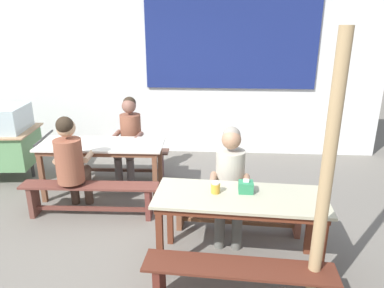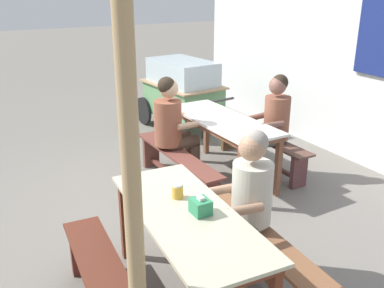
{
  "view_description": "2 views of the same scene",
  "coord_description": "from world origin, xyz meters",
  "px_view_note": "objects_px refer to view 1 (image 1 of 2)",
  "views": [
    {
      "loc": [
        0.9,
        -3.48,
        2.27
      ],
      "look_at": [
        0.63,
        0.56,
        0.88
      ],
      "focal_mm": 33.12,
      "sensor_mm": 36.0,
      "label": 1
    },
    {
      "loc": [
        3.5,
        -1.73,
        2.26
      ],
      "look_at": [
        -0.09,
        0.22,
        0.72
      ],
      "focal_mm": 40.35,
      "sensor_mm": 36.0,
      "label": 2
    }
  ],
  "objects_px": {
    "tissue_box": "(246,187)",
    "wooden_support_post": "(325,188)",
    "person_center_facing": "(129,135)",
    "bench_near_front": "(238,282)",
    "condiment_jar": "(215,188)",
    "dining_table_far": "(102,149)",
    "bench_far_front": "(90,195)",
    "person_right_near_table": "(230,177)",
    "bench_far_back": "(115,159)",
    "bench_near_back": "(238,207)",
    "dining_table_near": "(240,204)",
    "person_left_back_turned": "(71,160)"
  },
  "relations": [
    {
      "from": "tissue_box",
      "to": "wooden_support_post",
      "type": "height_order",
      "value": "wooden_support_post"
    },
    {
      "from": "person_center_facing",
      "to": "tissue_box",
      "type": "distance_m",
      "value": 2.44
    },
    {
      "from": "bench_near_front",
      "to": "condiment_jar",
      "type": "bearing_deg",
      "value": 106.55
    },
    {
      "from": "dining_table_far",
      "to": "tissue_box",
      "type": "xyz_separation_m",
      "value": [
        1.82,
        -1.33,
        0.14
      ]
    },
    {
      "from": "bench_far_front",
      "to": "tissue_box",
      "type": "bearing_deg",
      "value": -21.75
    },
    {
      "from": "bench_near_front",
      "to": "person_right_near_table",
      "type": "height_order",
      "value": "person_right_near_table"
    },
    {
      "from": "bench_far_back",
      "to": "bench_near_back",
      "type": "distance_m",
      "value": 2.29
    },
    {
      "from": "condiment_jar",
      "to": "wooden_support_post",
      "type": "bearing_deg",
      "value": -38.99
    },
    {
      "from": "bench_near_back",
      "to": "bench_near_front",
      "type": "height_order",
      "value": "same"
    },
    {
      "from": "person_right_near_table",
      "to": "wooden_support_post",
      "type": "height_order",
      "value": "wooden_support_post"
    },
    {
      "from": "dining_table_far",
      "to": "bench_far_back",
      "type": "xyz_separation_m",
      "value": [
        -0.02,
        0.61,
        -0.38
      ]
    },
    {
      "from": "bench_far_front",
      "to": "bench_near_front",
      "type": "bearing_deg",
      "value": -39.43
    },
    {
      "from": "dining_table_far",
      "to": "person_right_near_table",
      "type": "distance_m",
      "value": 1.9
    },
    {
      "from": "bench_far_back",
      "to": "condiment_jar",
      "type": "relative_size",
      "value": 15.06
    },
    {
      "from": "person_center_facing",
      "to": "wooden_support_post",
      "type": "distance_m",
      "value": 3.31
    },
    {
      "from": "dining_table_near",
      "to": "tissue_box",
      "type": "relative_size",
      "value": 11.86
    },
    {
      "from": "bench_far_back",
      "to": "person_right_near_table",
      "type": "relative_size",
      "value": 1.35
    },
    {
      "from": "bench_far_back",
      "to": "person_left_back_turned",
      "type": "bearing_deg",
      "value": -98.97
    },
    {
      "from": "dining_table_near",
      "to": "bench_far_back",
      "type": "bearing_deg",
      "value": 131.41
    },
    {
      "from": "person_right_near_table",
      "to": "person_center_facing",
      "type": "bearing_deg",
      "value": 135.7
    },
    {
      "from": "person_center_facing",
      "to": "dining_table_far",
      "type": "bearing_deg",
      "value": -114.77
    },
    {
      "from": "dining_table_far",
      "to": "condiment_jar",
      "type": "bearing_deg",
      "value": -41.62
    },
    {
      "from": "bench_far_front",
      "to": "tissue_box",
      "type": "relative_size",
      "value": 12.17
    },
    {
      "from": "person_right_near_table",
      "to": "bench_near_back",
      "type": "bearing_deg",
      "value": 31.44
    },
    {
      "from": "dining_table_far",
      "to": "bench_far_front",
      "type": "xyz_separation_m",
      "value": [
        0.02,
        -0.61,
        -0.38
      ]
    },
    {
      "from": "bench_far_front",
      "to": "condiment_jar",
      "type": "distance_m",
      "value": 1.77
    },
    {
      "from": "bench_near_front",
      "to": "person_left_back_turned",
      "type": "height_order",
      "value": "person_left_back_turned"
    },
    {
      "from": "bench_near_front",
      "to": "condiment_jar",
      "type": "relative_size",
      "value": 14.02
    },
    {
      "from": "dining_table_near",
      "to": "person_center_facing",
      "type": "height_order",
      "value": "person_center_facing"
    },
    {
      "from": "wooden_support_post",
      "to": "dining_table_far",
      "type": "bearing_deg",
      "value": 139.25
    },
    {
      "from": "dining_table_near",
      "to": "condiment_jar",
      "type": "distance_m",
      "value": 0.27
    },
    {
      "from": "dining_table_far",
      "to": "dining_table_near",
      "type": "relative_size",
      "value": 1.02
    },
    {
      "from": "dining_table_far",
      "to": "dining_table_near",
      "type": "height_order",
      "value": "same"
    },
    {
      "from": "dining_table_near",
      "to": "bench_near_back",
      "type": "bearing_deg",
      "value": 86.65
    },
    {
      "from": "bench_far_back",
      "to": "tissue_box",
      "type": "distance_m",
      "value": 2.72
    },
    {
      "from": "person_center_facing",
      "to": "tissue_box",
      "type": "xyz_separation_m",
      "value": [
        1.57,
        -1.87,
        0.1
      ]
    },
    {
      "from": "bench_far_front",
      "to": "bench_near_back",
      "type": "height_order",
      "value": "same"
    },
    {
      "from": "wooden_support_post",
      "to": "bench_far_front",
      "type": "bearing_deg",
      "value": 148.87
    },
    {
      "from": "bench_near_back",
      "to": "person_right_near_table",
      "type": "bearing_deg",
      "value": -148.56
    },
    {
      "from": "dining_table_far",
      "to": "wooden_support_post",
      "type": "xyz_separation_m",
      "value": [
        2.32,
        -2.0,
        0.46
      ]
    },
    {
      "from": "dining_table_far",
      "to": "bench_far_back",
      "type": "height_order",
      "value": "dining_table_far"
    },
    {
      "from": "person_right_near_table",
      "to": "condiment_jar",
      "type": "bearing_deg",
      "value": -107.6
    },
    {
      "from": "bench_near_back",
      "to": "bench_near_front",
      "type": "distance_m",
      "value": 1.22
    },
    {
      "from": "person_right_near_table",
      "to": "wooden_support_post",
      "type": "bearing_deg",
      "value": -60.85
    },
    {
      "from": "person_right_near_table",
      "to": "condiment_jar",
      "type": "distance_m",
      "value": 0.53
    },
    {
      "from": "dining_table_near",
      "to": "condiment_jar",
      "type": "relative_size",
      "value": 14.69
    },
    {
      "from": "tissue_box",
      "to": "condiment_jar",
      "type": "height_order",
      "value": "tissue_box"
    },
    {
      "from": "dining_table_far",
      "to": "person_center_facing",
      "type": "distance_m",
      "value": 0.6
    },
    {
      "from": "person_right_near_table",
      "to": "wooden_support_post",
      "type": "xyz_separation_m",
      "value": [
        0.63,
        -1.14,
        0.43
      ]
    },
    {
      "from": "bench_near_back",
      "to": "person_left_back_turned",
      "type": "xyz_separation_m",
      "value": [
        -1.99,
        0.25,
        0.43
      ]
    }
  ]
}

